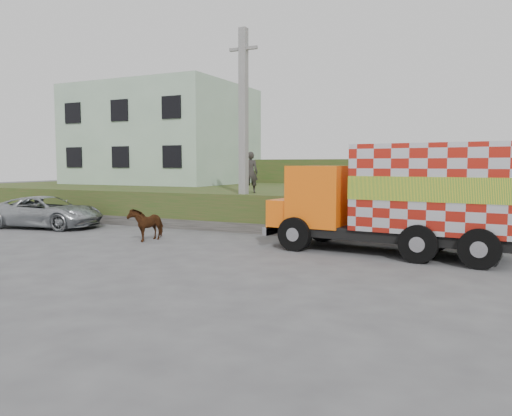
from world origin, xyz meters
The scene contains 10 objects.
ground centered at (0.00, 0.00, 0.00)m, with size 120.00×120.00×0.00m, color #474749.
embankment centered at (0.00, 10.00, 0.75)m, with size 40.00×12.00×1.50m, color #284C19.
embankment_far centered at (0.00, 22.00, 1.50)m, with size 40.00×12.00×3.00m, color #284C19.
retaining_strip centered at (-2.00, 4.20, 0.20)m, with size 16.00×0.50×0.40m, color #595651.
building centered at (-11.00, 13.00, 4.50)m, with size 10.00×8.00×6.00m, color #ACC9AF.
utility_pole centered at (-1.00, 4.60, 4.08)m, with size 1.20×0.30×8.00m.
cargo_truck centered at (5.58, 1.98, 1.68)m, with size 7.50×3.13×3.26m.
cow centered at (-2.99, 0.92, 0.58)m, with size 0.63×1.38×1.17m, color #331A0C.
suv centered at (-9.07, 1.97, 0.67)m, with size 2.22×4.81×1.34m, color #A6ACB0.
pedestrian centered at (-1.08, 5.37, 2.36)m, with size 0.62×0.41×1.71m, color #292624.
Camera 1 is at (8.04, -13.22, 2.68)m, focal length 35.00 mm.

